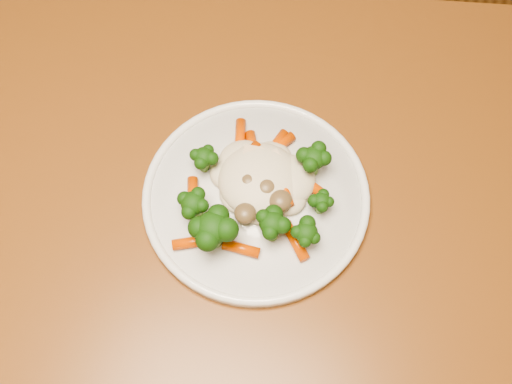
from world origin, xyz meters
TOP-DOWN VIEW (x-y plane):
  - dining_table at (0.25, -0.09)m, footprint 1.31×1.01m
  - plate at (0.30, -0.01)m, footprint 0.25×0.25m
  - meal at (0.30, -0.01)m, footprint 0.17×0.18m

SIDE VIEW (x-z plane):
  - dining_table at x=0.25m, z-range 0.27..1.02m
  - plate at x=0.30m, z-range 0.75..0.76m
  - meal at x=0.30m, z-range 0.76..0.81m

